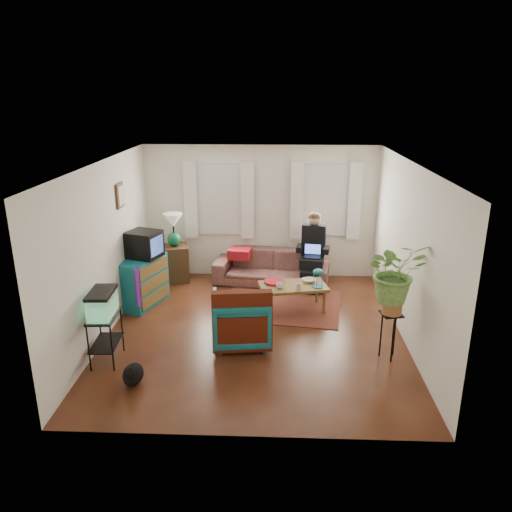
{
  "coord_description": "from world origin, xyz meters",
  "views": [
    {
      "loc": [
        0.31,
        -7.01,
        3.58
      ],
      "look_at": [
        0.0,
        0.4,
        1.1
      ],
      "focal_mm": 35.0,
      "sensor_mm": 36.0,
      "label": 1
    }
  ],
  "objects_px": {
    "dresser": "(143,281)",
    "aquarium_stand": "(106,338)",
    "plant_stand": "(389,336)",
    "side_table": "(175,263)",
    "coffee_table": "(293,298)",
    "sofa": "(272,262)",
    "armchair": "(241,317)"
  },
  "relations": [
    {
      "from": "plant_stand",
      "to": "coffee_table",
      "type": "bearing_deg",
      "value": 129.96
    },
    {
      "from": "dresser",
      "to": "plant_stand",
      "type": "height_order",
      "value": "dresser"
    },
    {
      "from": "plant_stand",
      "to": "side_table",
      "type": "bearing_deg",
      "value": 141.23
    },
    {
      "from": "aquarium_stand",
      "to": "plant_stand",
      "type": "bearing_deg",
      "value": 0.67
    },
    {
      "from": "armchair",
      "to": "aquarium_stand",
      "type": "bearing_deg",
      "value": 11.76
    },
    {
      "from": "armchair",
      "to": "side_table",
      "type": "bearing_deg",
      "value": -66.36
    },
    {
      "from": "aquarium_stand",
      "to": "sofa",
      "type": "bearing_deg",
      "value": 50.7
    },
    {
      "from": "side_table",
      "to": "plant_stand",
      "type": "bearing_deg",
      "value": -38.77
    },
    {
      "from": "sofa",
      "to": "side_table",
      "type": "relative_size",
      "value": 3.05
    },
    {
      "from": "plant_stand",
      "to": "sofa",
      "type": "bearing_deg",
      "value": 120.92
    },
    {
      "from": "sofa",
      "to": "side_table",
      "type": "xyz_separation_m",
      "value": [
        -1.88,
        0.06,
        -0.07
      ]
    },
    {
      "from": "dresser",
      "to": "aquarium_stand",
      "type": "relative_size",
      "value": 1.37
    },
    {
      "from": "armchair",
      "to": "dresser",
      "type": "bearing_deg",
      "value": -43.16
    },
    {
      "from": "aquarium_stand",
      "to": "coffee_table",
      "type": "xyz_separation_m",
      "value": [
        2.61,
        1.79,
        -0.12
      ]
    },
    {
      "from": "coffee_table",
      "to": "aquarium_stand",
      "type": "bearing_deg",
      "value": -157.08
    },
    {
      "from": "sofa",
      "to": "plant_stand",
      "type": "bearing_deg",
      "value": -49.67
    },
    {
      "from": "sofa",
      "to": "coffee_table",
      "type": "bearing_deg",
      "value": -63.7
    },
    {
      "from": "armchair",
      "to": "coffee_table",
      "type": "xyz_separation_m",
      "value": [
        0.8,
        1.18,
        -0.19
      ]
    },
    {
      "from": "aquarium_stand",
      "to": "armchair",
      "type": "height_order",
      "value": "armchair"
    },
    {
      "from": "coffee_table",
      "to": "plant_stand",
      "type": "relative_size",
      "value": 1.63
    },
    {
      "from": "side_table",
      "to": "plant_stand",
      "type": "distance_m",
      "value": 4.55
    },
    {
      "from": "side_table",
      "to": "dresser",
      "type": "xyz_separation_m",
      "value": [
        -0.34,
        -1.16,
        0.07
      ]
    },
    {
      "from": "side_table",
      "to": "coffee_table",
      "type": "bearing_deg",
      "value": -30.11
    },
    {
      "from": "sofa",
      "to": "aquarium_stand",
      "type": "xyz_separation_m",
      "value": [
        -2.23,
        -3.03,
        -0.08
      ]
    },
    {
      "from": "armchair",
      "to": "plant_stand",
      "type": "xyz_separation_m",
      "value": [
        2.09,
        -0.36,
        -0.08
      ]
    },
    {
      "from": "sofa",
      "to": "coffee_table",
      "type": "height_order",
      "value": "sofa"
    },
    {
      "from": "sofa",
      "to": "coffee_table",
      "type": "distance_m",
      "value": 1.32
    },
    {
      "from": "aquarium_stand",
      "to": "coffee_table",
      "type": "height_order",
      "value": "aquarium_stand"
    },
    {
      "from": "dresser",
      "to": "armchair",
      "type": "bearing_deg",
      "value": -17.11
    },
    {
      "from": "dresser",
      "to": "plant_stand",
      "type": "xyz_separation_m",
      "value": [
        3.89,
        -1.69,
        -0.08
      ]
    },
    {
      "from": "aquarium_stand",
      "to": "armchair",
      "type": "relative_size",
      "value": 0.82
    },
    {
      "from": "coffee_table",
      "to": "armchair",
      "type": "bearing_deg",
      "value": -135.51
    }
  ]
}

